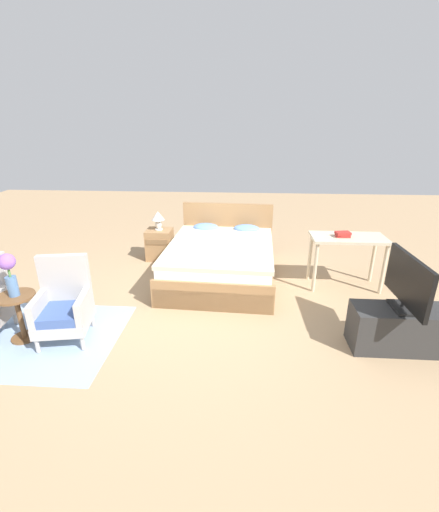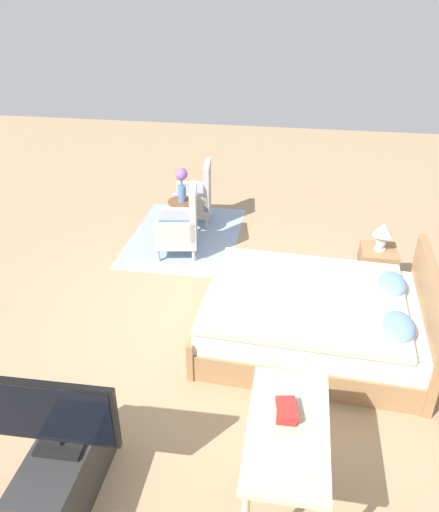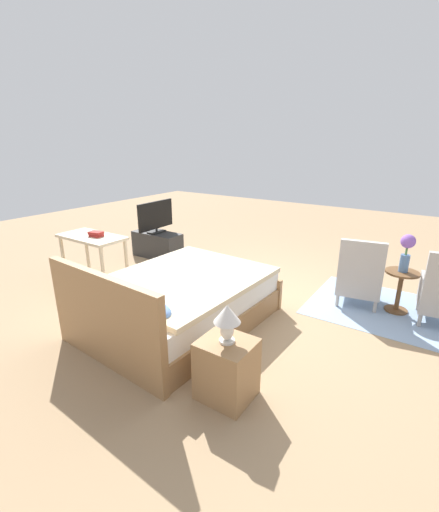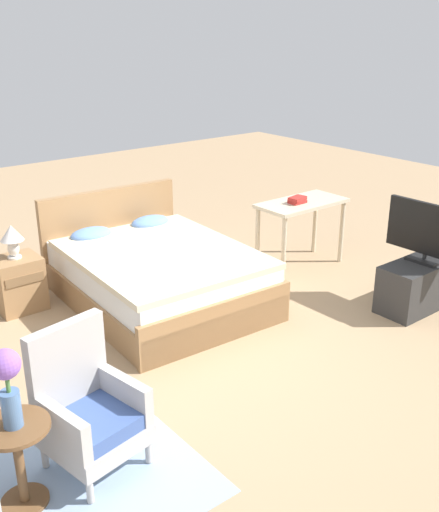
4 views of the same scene
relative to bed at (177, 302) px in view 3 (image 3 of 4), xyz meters
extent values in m
plane|color=#A38460|center=(-0.25, -0.97, -0.30)|extent=(16.00, 16.00, 0.00)
cube|color=#8EA8C6|center=(-2.11, -1.82, -0.29)|extent=(2.10, 1.50, 0.01)
cube|color=#997047|center=(0.00, -0.05, -0.16)|extent=(1.67, 2.21, 0.28)
cube|color=white|center=(0.00, -0.05, 0.10)|extent=(1.60, 2.12, 0.24)
cube|color=beige|center=(-0.01, -0.13, 0.25)|extent=(1.64, 1.95, 0.06)
cube|color=#997047|center=(0.05, 0.98, 0.18)|extent=(1.60, 0.16, 0.96)
cube|color=#997047|center=(-0.05, -1.08, -0.10)|extent=(1.59, 0.14, 0.40)
ellipsoid|color=#668ED1|center=(-0.32, 0.72, 0.29)|extent=(0.45, 0.30, 0.14)
ellipsoid|color=#668ED1|center=(0.39, 0.68, 0.29)|extent=(0.45, 0.30, 0.14)
cylinder|color=#ADA8A3|center=(-2.34, -2.02, -0.21)|extent=(0.04, 0.04, 0.16)
cylinder|color=#ADA8A3|center=(-2.40, -1.56, -0.21)|extent=(0.04, 0.04, 0.16)
cube|color=#ADA8A3|center=(-2.37, -1.79, 0.12)|extent=(0.13, 0.52, 0.26)
cylinder|color=#ADA8A3|center=(-1.81, -2.08, -0.21)|extent=(0.04, 0.04, 0.16)
cylinder|color=#ADA8A3|center=(-1.36, -2.00, -0.21)|extent=(0.04, 0.04, 0.16)
cylinder|color=#ADA8A3|center=(-1.89, -1.63, -0.21)|extent=(0.04, 0.04, 0.16)
cylinder|color=#ADA8A3|center=(-1.44, -1.55, -0.21)|extent=(0.04, 0.04, 0.16)
cube|color=#ADA8A3|center=(-1.63, -1.82, -0.07)|extent=(0.63, 0.63, 0.12)
cube|color=#3D5693|center=(-1.63, -1.82, 0.04)|extent=(0.58, 0.58, 0.10)
cube|color=#ADA8A3|center=(-1.67, -1.59, 0.31)|extent=(0.55, 0.17, 0.64)
cube|color=#ADA8A3|center=(-1.86, -1.86, 0.12)|extent=(0.16, 0.52, 0.26)
cube|color=#ADA8A3|center=(-1.39, -1.77, 0.12)|extent=(0.16, 0.52, 0.26)
cylinder|color=brown|center=(-2.11, -1.84, -0.29)|extent=(0.28, 0.28, 0.03)
cylinder|color=brown|center=(-2.11, -1.84, -0.03)|extent=(0.06, 0.06, 0.50)
cylinder|color=brown|center=(-2.11, -1.84, 0.24)|extent=(0.40, 0.40, 0.02)
cylinder|color=#4C709E|center=(-2.11, -1.84, 0.36)|extent=(0.11, 0.11, 0.22)
cylinder|color=#477538|center=(-2.11, -1.84, 0.52)|extent=(0.02, 0.02, 0.10)
sphere|color=#8956B7|center=(-2.11, -1.84, 0.64)|extent=(0.17, 0.17, 0.17)
cube|color=#997047|center=(-1.14, 0.69, -0.03)|extent=(0.44, 0.40, 0.53)
cube|color=brown|center=(-1.14, 0.49, 0.08)|extent=(0.37, 0.01, 0.09)
cylinder|color=silver|center=(-1.14, 0.69, 0.25)|extent=(0.13, 0.13, 0.02)
ellipsoid|color=silver|center=(-1.14, 0.69, 0.34)|extent=(0.11, 0.11, 0.16)
cone|color=silver|center=(-1.14, 0.69, 0.49)|extent=(0.22, 0.22, 0.15)
cube|color=#2D2D2D|center=(1.99, -1.73, -0.06)|extent=(0.96, 0.40, 0.48)
cube|color=black|center=(1.99, -1.73, 0.19)|extent=(0.21, 0.32, 0.03)
cylinder|color=black|center=(1.99, -1.73, 0.23)|extent=(0.04, 0.04, 0.05)
cube|color=black|center=(1.99, -1.73, 0.51)|extent=(0.07, 0.86, 0.50)
cube|color=black|center=(2.01, -1.73, 0.51)|extent=(0.03, 0.80, 0.45)
cylinder|color=beige|center=(1.35, -0.44, 0.07)|extent=(0.05, 0.05, 0.73)
cylinder|color=beige|center=(2.29, -0.44, 0.07)|extent=(0.05, 0.05, 0.73)
cylinder|color=beige|center=(1.35, -0.02, 0.07)|extent=(0.05, 0.05, 0.73)
cylinder|color=beige|center=(2.29, -0.02, 0.07)|extent=(0.05, 0.05, 0.73)
cube|color=beige|center=(1.82, -0.23, 0.46)|extent=(1.04, 0.52, 0.04)
cube|color=#AD2823|center=(1.73, -0.24, 0.49)|extent=(0.19, 0.13, 0.04)
cube|color=#AD2823|center=(1.73, -0.24, 0.53)|extent=(0.22, 0.16, 0.04)
camera|label=1|loc=(0.31, -4.95, 1.98)|focal=24.00mm
camera|label=2|loc=(4.08, -0.29, 2.96)|focal=35.00mm
camera|label=3|loc=(-2.45, 2.73, 1.78)|focal=24.00mm
camera|label=4|loc=(-2.94, -4.71, 2.32)|focal=42.00mm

